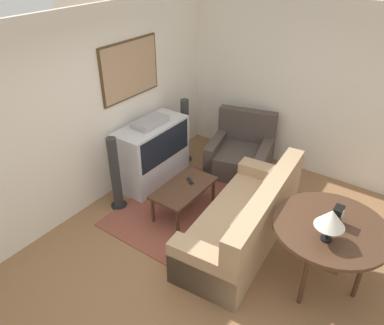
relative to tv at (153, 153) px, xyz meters
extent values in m
plane|color=#8E6642|center=(-0.88, -1.76, -0.51)|extent=(12.00, 12.00, 0.00)
cube|color=silver|center=(-0.88, 0.37, 0.84)|extent=(12.00, 0.06, 2.70)
cube|color=#4C381E|center=(0.00, 0.33, 1.26)|extent=(1.11, 0.03, 0.82)
cube|color=tan|center=(0.00, 0.31, 1.26)|extent=(1.06, 0.01, 0.77)
cube|color=silver|center=(1.75, -1.76, 0.84)|extent=(0.06, 12.00, 2.70)
cube|color=brown|center=(-0.31, -0.85, -0.50)|extent=(2.03, 1.59, 0.01)
cube|color=silver|center=(0.00, 0.00, -0.29)|extent=(1.20, 0.55, 0.44)
cube|color=silver|center=(0.00, 0.00, 0.21)|extent=(1.20, 0.55, 0.54)
cube|color=black|center=(0.00, -0.27, 0.21)|extent=(1.08, 0.01, 0.48)
cube|color=#9E9EA3|center=(0.00, 0.00, 0.53)|extent=(0.54, 0.30, 0.09)
cube|color=tan|center=(-0.41, -1.80, -0.29)|extent=(2.20, 1.04, 0.43)
cube|color=tan|center=(-0.38, -2.12, 0.17)|extent=(2.14, 0.42, 0.50)
cube|color=tan|center=(0.53, -1.72, -0.21)|extent=(0.32, 0.87, 0.59)
cube|color=tan|center=(-1.35, -1.89, -0.21)|extent=(0.32, 0.87, 0.59)
cube|color=#7C664D|center=(0.08, -1.94, 0.09)|extent=(0.37, 0.15, 0.34)
cube|color=#7C664D|center=(-0.87, -2.03, 0.09)|extent=(0.37, 0.15, 0.34)
cube|color=#473D38|center=(1.05, -0.98, -0.31)|extent=(1.15, 1.17, 0.40)
cube|color=#473D38|center=(1.42, -0.88, 0.16)|extent=(0.41, 0.98, 0.54)
cube|color=#473D38|center=(0.95, -0.59, -0.24)|extent=(0.96, 0.39, 0.54)
cube|color=#473D38|center=(1.15, -1.37, -0.24)|extent=(0.96, 0.39, 0.54)
cube|color=#472D1E|center=(-0.37, -0.88, -0.10)|extent=(0.95, 0.53, 0.04)
cylinder|color=#472D1E|center=(-0.80, -1.09, -0.31)|extent=(0.04, 0.04, 0.39)
cylinder|color=#472D1E|center=(0.06, -1.09, -0.31)|extent=(0.04, 0.04, 0.39)
cylinder|color=#472D1E|center=(-0.80, -0.66, -0.31)|extent=(0.04, 0.04, 0.39)
cylinder|color=#472D1E|center=(0.06, -0.66, -0.31)|extent=(0.04, 0.04, 0.39)
cylinder|color=#472D1E|center=(-0.47, -2.88, 0.28)|extent=(1.21, 1.21, 0.04)
cube|color=#472D1E|center=(-0.47, -2.88, 0.22)|extent=(1.03, 0.48, 0.08)
cylinder|color=#472D1E|center=(-0.90, -2.82, -0.12)|extent=(0.05, 0.05, 0.77)
cylinder|color=#472D1E|center=(-0.05, -2.82, -0.12)|extent=(0.05, 0.05, 0.77)
cylinder|color=#472D1E|center=(-0.47, -3.27, -0.12)|extent=(0.05, 0.05, 0.77)
cylinder|color=black|center=(-0.71, -2.90, 0.32)|extent=(0.11, 0.11, 0.02)
cylinder|color=black|center=(-0.71, -2.90, 0.48)|extent=(0.02, 0.02, 0.31)
cone|color=white|center=(-0.71, -2.90, 0.58)|extent=(0.30, 0.30, 0.19)
cube|color=black|center=(-0.41, -2.90, 0.41)|extent=(0.14, 0.09, 0.21)
cylinder|color=white|center=(-0.41, -2.95, 0.44)|extent=(0.11, 0.01, 0.11)
cube|color=black|center=(-0.21, -0.87, -0.07)|extent=(0.13, 0.16, 0.02)
cylinder|color=black|center=(-0.82, -0.02, -0.50)|extent=(0.23, 0.23, 0.02)
cylinder|color=#2D2D2D|center=(-0.82, -0.02, 0.05)|extent=(0.14, 0.14, 1.12)
cylinder|color=black|center=(0.82, -0.02, -0.50)|extent=(0.23, 0.23, 0.02)
cylinder|color=#2D2D2D|center=(0.82, -0.02, 0.05)|extent=(0.14, 0.14, 1.12)
camera|label=1|loc=(-3.74, -3.42, 2.90)|focal=35.00mm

